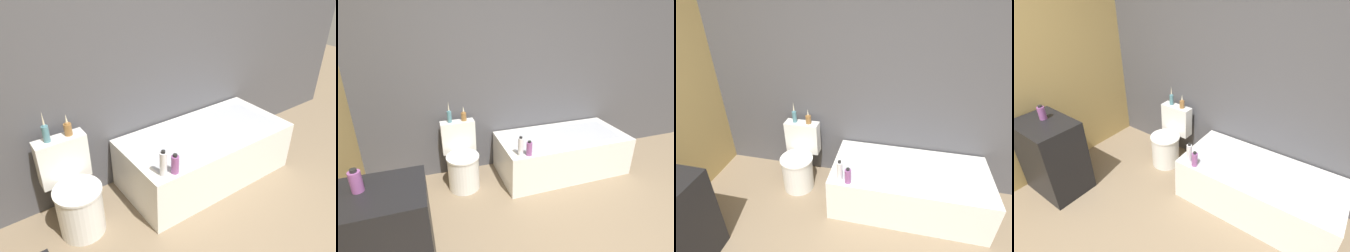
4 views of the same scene
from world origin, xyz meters
TOP-DOWN VIEW (x-y plane):
  - wall_back_tiled at (0.00, 2.17)m, footprint 6.40×0.06m
  - wall_left_painted at (-1.69, 0.80)m, footprint 0.06×6.40m
  - bathtub at (0.71, 1.74)m, footprint 1.61×0.78m
  - toilet at (-0.55, 1.82)m, footprint 0.40×0.51m
  - vanity_counter at (-1.30, 0.66)m, footprint 0.68×0.48m
  - soap_bottle_glass at (-1.37, 0.71)m, footprint 0.07×0.07m
  - vase_gold at (-0.64, 2.00)m, footprint 0.05×0.05m
  - vase_silver at (-0.47, 2.00)m, footprint 0.06×0.06m
  - shampoo_bottle_tall at (0.03, 1.44)m, footprint 0.06×0.06m
  - shampoo_bottle_short at (0.12, 1.41)m, footprint 0.06×0.06m

SIDE VIEW (x-z plane):
  - bathtub at x=0.71m, z-range 0.00..0.50m
  - toilet at x=-0.55m, z-range -0.06..0.68m
  - vanity_counter at x=-1.30m, z-range 0.00..0.88m
  - shampoo_bottle_short at x=0.12m, z-range 0.49..0.66m
  - shampoo_bottle_tall at x=0.03m, z-range 0.49..0.71m
  - vase_silver at x=-0.47m, z-range 0.72..0.90m
  - vase_gold at x=-0.64m, z-range 0.71..0.96m
  - soap_bottle_glass at x=-1.37m, z-range 0.87..1.03m
  - wall_back_tiled at x=0.00m, z-range 0.00..2.60m
  - wall_left_painted at x=-1.69m, z-range 0.00..2.60m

